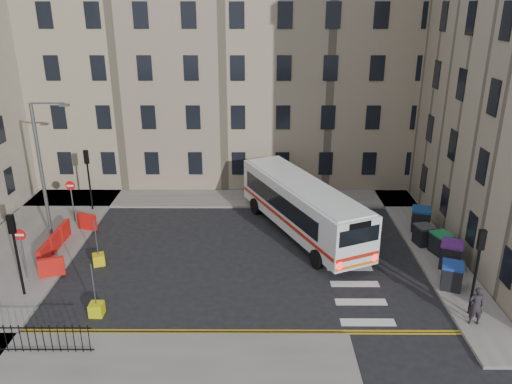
{
  "coord_description": "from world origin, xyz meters",
  "views": [
    {
      "loc": [
        -0.85,
        -24.47,
        13.15
      ],
      "look_at": [
        -0.96,
        2.25,
        3.0
      ],
      "focal_mm": 35.0,
      "sensor_mm": 36.0,
      "label": 1
    }
  ],
  "objects_px": {
    "wheelie_bin_c": "(441,243)",
    "wheelie_bin_e": "(421,219)",
    "wheelie_bin_a": "(452,276)",
    "wheelie_bin_b": "(451,254)",
    "streetlamp": "(41,171)",
    "pedestrian": "(476,306)",
    "bus": "(302,205)",
    "bollard_chevron": "(97,309)",
    "wheelie_bin_d": "(423,235)",
    "bollard_yellow": "(99,260)"
  },
  "relations": [
    {
      "from": "wheelie_bin_c",
      "to": "bollard_chevron",
      "type": "distance_m",
      "value": 18.28
    },
    {
      "from": "wheelie_bin_a",
      "to": "wheelie_bin_c",
      "type": "xyz_separation_m",
      "value": [
        0.7,
        3.57,
        -0.04
      ]
    },
    {
      "from": "wheelie_bin_c",
      "to": "pedestrian",
      "type": "bearing_deg",
      "value": -115.66
    },
    {
      "from": "wheelie_bin_a",
      "to": "wheelie_bin_e",
      "type": "height_order",
      "value": "wheelie_bin_e"
    },
    {
      "from": "wheelie_bin_d",
      "to": "wheelie_bin_e",
      "type": "bearing_deg",
      "value": 65.33
    },
    {
      "from": "bus",
      "to": "pedestrian",
      "type": "distance_m",
      "value": 11.54
    },
    {
      "from": "wheelie_bin_b",
      "to": "wheelie_bin_c",
      "type": "relative_size",
      "value": 1.2
    },
    {
      "from": "wheelie_bin_d",
      "to": "bollard_yellow",
      "type": "distance_m",
      "value": 18.15
    },
    {
      "from": "wheelie_bin_d",
      "to": "wheelie_bin_c",
      "type": "bearing_deg",
      "value": -72.08
    },
    {
      "from": "streetlamp",
      "to": "wheelie_bin_b",
      "type": "distance_m",
      "value": 22.76
    },
    {
      "from": "wheelie_bin_e",
      "to": "bollard_yellow",
      "type": "relative_size",
      "value": 2.48
    },
    {
      "from": "wheelie_bin_a",
      "to": "wheelie_bin_c",
      "type": "distance_m",
      "value": 3.64
    },
    {
      "from": "streetlamp",
      "to": "wheelie_bin_e",
      "type": "xyz_separation_m",
      "value": [
        22.07,
        1.35,
        -3.5
      ]
    },
    {
      "from": "bus",
      "to": "streetlamp",
      "type": "bearing_deg",
      "value": 160.11
    },
    {
      "from": "wheelie_bin_b",
      "to": "pedestrian",
      "type": "xyz_separation_m",
      "value": [
        -0.78,
        -5.03,
        0.21
      ]
    },
    {
      "from": "wheelie_bin_d",
      "to": "wheelie_bin_a",
      "type": "bearing_deg",
      "value": -103.27
    },
    {
      "from": "wheelie_bin_e",
      "to": "wheelie_bin_d",
      "type": "bearing_deg",
      "value": -86.56
    },
    {
      "from": "wheelie_bin_d",
      "to": "bollard_chevron",
      "type": "xyz_separation_m",
      "value": [
        -16.71,
        -6.85,
        -0.43
      ]
    },
    {
      "from": "streetlamp",
      "to": "wheelie_bin_c",
      "type": "xyz_separation_m",
      "value": [
        22.26,
        -1.72,
        -3.59
      ]
    },
    {
      "from": "pedestrian",
      "to": "wheelie_bin_a",
      "type": "bearing_deg",
      "value": -88.37
    },
    {
      "from": "streetlamp",
      "to": "wheelie_bin_a",
      "type": "xyz_separation_m",
      "value": [
        21.56,
        -5.29,
        -3.56
      ]
    },
    {
      "from": "bus",
      "to": "wheelie_bin_b",
      "type": "bearing_deg",
      "value": -54.22
    },
    {
      "from": "streetlamp",
      "to": "bollard_chevron",
      "type": "xyz_separation_m",
      "value": [
        4.92,
        -7.49,
        -4.04
      ]
    },
    {
      "from": "bus",
      "to": "wheelie_bin_e",
      "type": "height_order",
      "value": "bus"
    },
    {
      "from": "pedestrian",
      "to": "bollard_chevron",
      "type": "height_order",
      "value": "pedestrian"
    },
    {
      "from": "wheelie_bin_a",
      "to": "wheelie_bin_b",
      "type": "height_order",
      "value": "wheelie_bin_b"
    },
    {
      "from": "streetlamp",
      "to": "bollard_yellow",
      "type": "height_order",
      "value": "streetlamp"
    },
    {
      "from": "pedestrian",
      "to": "wheelie_bin_d",
      "type": "bearing_deg",
      "value": -88.03
    },
    {
      "from": "wheelie_bin_c",
      "to": "pedestrian",
      "type": "distance_m",
      "value": 6.59
    },
    {
      "from": "wheelie_bin_b",
      "to": "wheelie_bin_e",
      "type": "bearing_deg",
      "value": 116.35
    },
    {
      "from": "wheelie_bin_a",
      "to": "wheelie_bin_b",
      "type": "bearing_deg",
      "value": 92.07
    },
    {
      "from": "pedestrian",
      "to": "bollard_yellow",
      "type": "relative_size",
      "value": 2.99
    },
    {
      "from": "streetlamp",
      "to": "pedestrian",
      "type": "bearing_deg",
      "value": -21.02
    },
    {
      "from": "streetlamp",
      "to": "wheelie_bin_a",
      "type": "height_order",
      "value": "streetlamp"
    },
    {
      "from": "wheelie_bin_a",
      "to": "wheelie_bin_d",
      "type": "distance_m",
      "value": 4.65
    },
    {
      "from": "wheelie_bin_e",
      "to": "wheelie_bin_b",
      "type": "bearing_deg",
      "value": -71.88
    },
    {
      "from": "wheelie_bin_b",
      "to": "wheelie_bin_e",
      "type": "xyz_separation_m",
      "value": [
        -0.19,
        4.58,
        -0.0
      ]
    },
    {
      "from": "wheelie_bin_c",
      "to": "wheelie_bin_e",
      "type": "distance_m",
      "value": 3.08
    },
    {
      "from": "bus",
      "to": "wheelie_bin_b",
      "type": "height_order",
      "value": "bus"
    },
    {
      "from": "wheelie_bin_b",
      "to": "bollard_chevron",
      "type": "xyz_separation_m",
      "value": [
        -17.33,
        -4.26,
        -0.54
      ]
    },
    {
      "from": "wheelie_bin_d",
      "to": "streetlamp",
      "type": "bearing_deg",
      "value": 165.97
    },
    {
      "from": "wheelie_bin_c",
      "to": "wheelie_bin_e",
      "type": "relative_size",
      "value": 0.88
    },
    {
      "from": "streetlamp",
      "to": "wheelie_bin_d",
      "type": "relative_size",
      "value": 6.74
    },
    {
      "from": "wheelie_bin_b",
      "to": "bollard_yellow",
      "type": "bearing_deg",
      "value": -157.13
    },
    {
      "from": "wheelie_bin_d",
      "to": "bollard_chevron",
      "type": "height_order",
      "value": "wheelie_bin_d"
    },
    {
      "from": "bus",
      "to": "pedestrian",
      "type": "bearing_deg",
      "value": -78.54
    },
    {
      "from": "wheelie_bin_a",
      "to": "wheelie_bin_b",
      "type": "relative_size",
      "value": 0.9
    },
    {
      "from": "wheelie_bin_b",
      "to": "wheelie_bin_d",
      "type": "bearing_deg",
      "value": 127.53
    },
    {
      "from": "wheelie_bin_a",
      "to": "bollard_yellow",
      "type": "distance_m",
      "value": 18.1
    },
    {
      "from": "wheelie_bin_b",
      "to": "wheelie_bin_e",
      "type": "distance_m",
      "value": 4.58
    }
  ]
}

